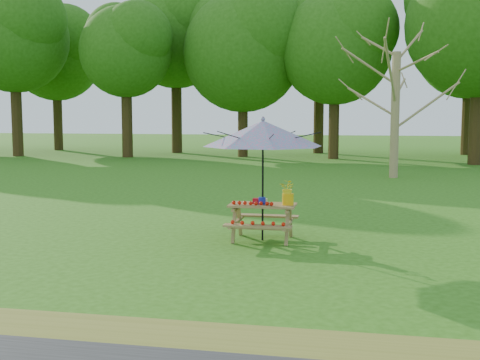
# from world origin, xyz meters

# --- Properties ---
(treeline) EXTENTS (60.00, 12.00, 16.00)m
(treeline) POSITION_xyz_m (0.00, 22.00, 8.00)
(treeline) COLOR #255B0F
(treeline) RESTS_ON ground
(picnic_table) EXTENTS (1.20, 1.32, 0.67)m
(picnic_table) POSITION_xyz_m (4.86, 2.25, 0.33)
(picnic_table) COLOR olive
(picnic_table) RESTS_ON ground
(patio_umbrella) EXTENTS (2.74, 2.74, 2.25)m
(patio_umbrella) POSITION_xyz_m (4.86, 2.25, 1.95)
(patio_umbrella) COLOR black
(patio_umbrella) RESTS_ON ground
(produce_bins) EXTENTS (0.24, 0.37, 0.13)m
(produce_bins) POSITION_xyz_m (4.82, 2.29, 0.72)
(produce_bins) COLOR #B00E1B
(produce_bins) RESTS_ON picnic_table
(tomatoes_row) EXTENTS (0.77, 0.13, 0.07)m
(tomatoes_row) POSITION_xyz_m (4.71, 2.07, 0.71)
(tomatoes_row) COLOR red
(tomatoes_row) RESTS_ON picnic_table
(flower_bucket) EXTENTS (0.35, 0.33, 0.46)m
(flower_bucket) POSITION_xyz_m (5.32, 2.21, 0.91)
(flower_bucket) COLOR #FFB40D
(flower_bucket) RESTS_ON picnic_table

